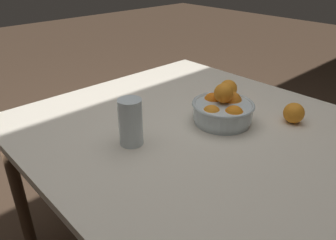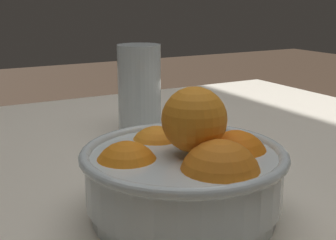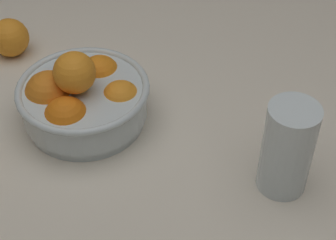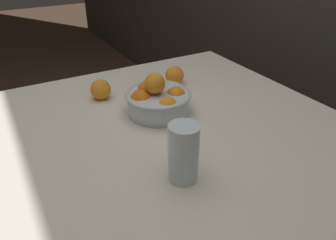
% 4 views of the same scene
% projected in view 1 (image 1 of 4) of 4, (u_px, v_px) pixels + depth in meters
% --- Properties ---
extents(dining_table, '(1.11, 1.19, 0.70)m').
position_uv_depth(dining_table, '(194.00, 142.00, 1.20)').
color(dining_table, beige).
rests_on(dining_table, ground_plane).
extents(fruit_bowl, '(0.22, 0.22, 0.15)m').
position_uv_depth(fruit_bowl, '(223.00, 109.00, 1.18)').
color(fruit_bowl, silver).
rests_on(fruit_bowl, dining_table).
extents(juice_glass, '(0.08, 0.08, 0.15)m').
position_uv_depth(juice_glass, '(131.00, 124.00, 1.04)').
color(juice_glass, '#F4A314').
rests_on(juice_glass, dining_table).
extents(orange_loose_near_bowl, '(0.08, 0.08, 0.08)m').
position_uv_depth(orange_loose_near_bowl, '(228.00, 89.00, 1.39)').
color(orange_loose_near_bowl, orange).
rests_on(orange_loose_near_bowl, dining_table).
extents(orange_loose_front, '(0.07, 0.07, 0.07)m').
position_uv_depth(orange_loose_front, '(294.00, 113.00, 1.18)').
color(orange_loose_front, orange).
rests_on(orange_loose_front, dining_table).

